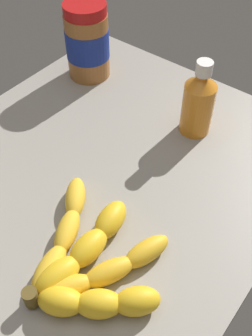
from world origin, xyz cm
name	(u,v)px	position (x,y,z in cm)	size (l,w,h in cm)	color
ground_plane	(88,192)	(0.00, 0.00, -2.25)	(76.55, 59.04, 4.50)	gray
banana_bunch	(88,262)	(11.12, 10.45, 1.72)	(20.48, 24.60, 3.73)	yellow
peanut_butter_jar	(87,42)	(-23.62, -20.27, 7.63)	(8.91, 8.91, 15.58)	#9E602D
honey_bottle	(198,102)	(-22.28, 6.89, 6.37)	(5.67, 5.67, 14.47)	orange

